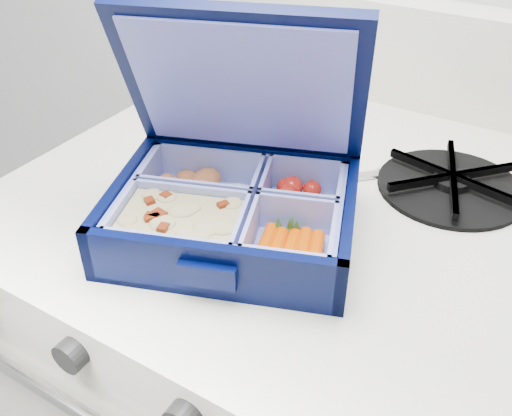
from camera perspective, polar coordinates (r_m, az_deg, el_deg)
The scene contains 5 objects.
stove at distance 1.08m, azimuth 3.29°, elevation -19.98°, with size 0.66×0.66×0.99m, color silver, non-canonical shape.
bento_box at distance 0.61m, azimuth -2.32°, elevation -0.53°, with size 0.26×0.20×0.06m, color black, non-canonical shape.
burner_grate at distance 0.74m, azimuth 19.00°, elevation 2.65°, with size 0.18×0.18×0.03m, color black.
burner_grate_rear at distance 0.93m, azimuth -3.83°, elevation 11.27°, with size 0.16×0.16×0.02m, color black.
fork at distance 0.72m, azimuth 6.69°, elevation 2.73°, with size 0.03×0.20×0.01m, color #A6A6A6, non-canonical shape.
Camera 1 is at (-0.03, 1.10, 1.38)m, focal length 40.00 mm.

